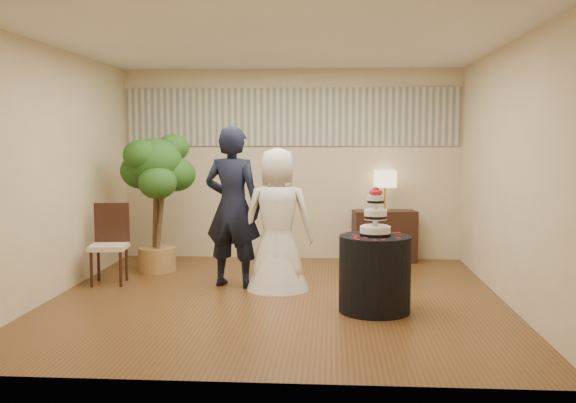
# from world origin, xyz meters

# --- Properties ---
(floor) EXTENTS (5.00, 5.00, 0.00)m
(floor) POSITION_xyz_m (0.00, 0.00, 0.00)
(floor) COLOR brown
(floor) RESTS_ON ground
(ceiling) EXTENTS (5.00, 5.00, 0.00)m
(ceiling) POSITION_xyz_m (0.00, 0.00, 2.80)
(ceiling) COLOR white
(ceiling) RESTS_ON wall_back
(wall_back) EXTENTS (5.00, 0.06, 2.80)m
(wall_back) POSITION_xyz_m (0.00, 2.50, 1.40)
(wall_back) COLOR beige
(wall_back) RESTS_ON ground
(wall_front) EXTENTS (5.00, 0.06, 2.80)m
(wall_front) POSITION_xyz_m (0.00, -2.50, 1.40)
(wall_front) COLOR beige
(wall_front) RESTS_ON ground
(wall_left) EXTENTS (0.06, 5.00, 2.80)m
(wall_left) POSITION_xyz_m (-2.50, 0.00, 1.40)
(wall_left) COLOR beige
(wall_left) RESTS_ON ground
(wall_right) EXTENTS (0.06, 5.00, 2.80)m
(wall_right) POSITION_xyz_m (2.50, 0.00, 1.40)
(wall_right) COLOR beige
(wall_right) RESTS_ON ground
(mural_border) EXTENTS (4.90, 0.02, 0.85)m
(mural_border) POSITION_xyz_m (0.00, 2.48, 2.10)
(mural_border) COLOR #A8A898
(mural_border) RESTS_ON wall_back
(groom) EXTENTS (0.79, 0.61, 1.93)m
(groom) POSITION_xyz_m (-0.57, 0.57, 0.96)
(groom) COLOR black
(groom) RESTS_ON floor
(bride) EXTENTS (0.84, 0.77, 1.68)m
(bride) POSITION_xyz_m (-0.02, 0.46, 0.84)
(bride) COLOR white
(bride) RESTS_ON floor
(cake_table) EXTENTS (0.83, 0.83, 0.79)m
(cake_table) POSITION_xyz_m (1.05, -0.47, 0.39)
(cake_table) COLOR black
(cake_table) RESTS_ON floor
(wedding_cake) EXTENTS (0.32, 0.32, 0.50)m
(wedding_cake) POSITION_xyz_m (1.05, -0.47, 1.04)
(wedding_cake) COLOR white
(wedding_cake) RESTS_ON cake_table
(console) EXTENTS (0.94, 0.52, 0.75)m
(console) POSITION_xyz_m (1.37, 2.29, 0.37)
(console) COLOR black
(console) RESTS_ON floor
(table_lamp) EXTENTS (0.30, 0.30, 0.58)m
(table_lamp) POSITION_xyz_m (1.37, 2.29, 1.04)
(table_lamp) COLOR #D1BC89
(table_lamp) RESTS_ON console
(ficus_tree) EXTENTS (1.24, 1.24, 1.88)m
(ficus_tree) POSITION_xyz_m (-1.74, 1.39, 0.94)
(ficus_tree) COLOR #26591C
(ficus_tree) RESTS_ON floor
(side_chair) EXTENTS (0.50, 0.52, 0.98)m
(side_chair) POSITION_xyz_m (-2.11, 0.59, 0.49)
(side_chair) COLOR black
(side_chair) RESTS_ON floor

